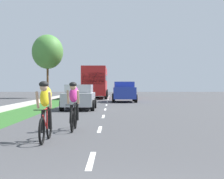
{
  "coord_description": "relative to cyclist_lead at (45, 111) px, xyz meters",
  "views": [
    {
      "loc": [
        0.41,
        -3.56,
        1.47
      ],
      "look_at": [
        0.44,
        14.47,
        1.27
      ],
      "focal_mm": 59.18,
      "sensor_mm": 36.0,
      "label": 1
    }
  ],
  "objects": [
    {
      "name": "grass_verge",
      "position": [
        -3.12,
        13.98,
        -0.81
      ],
      "size": [
        2.23,
        70.0,
        0.01
      ],
      "primitive_type": "cube",
      "color": "#2D6026",
      "rests_on": "ground_plane"
    },
    {
      "name": "cyclist_trailing",
      "position": [
        0.49,
        2.37,
        0.0
      ],
      "size": [
        0.42,
        1.72,
        1.58
      ],
      "color": "black",
      "rests_on": "ground_plane"
    },
    {
      "name": "street_tree_far",
      "position": [
        -5.71,
        33.0,
        4.53
      ],
      "size": [
        3.6,
        3.6,
        7.33
      ],
      "color": "brown",
      "rests_on": "ground_plane"
    },
    {
      "name": "lane_markings_center",
      "position": [
        1.32,
        17.98,
        -0.81
      ],
      "size": [
        0.12,
        52.71,
        0.01
      ],
      "color": "white",
      "rests_on": "ground_plane"
    },
    {
      "name": "sidewalk_concrete",
      "position": [
        -5.02,
        13.98,
        -0.81
      ],
      "size": [
        1.57,
        70.0,
        0.1
      ],
      "primitive_type": "cube",
      "color": "#B2ADA3",
      "rests_on": "ground_plane"
    },
    {
      "name": "cyclist_lead",
      "position": [
        0.0,
        0.0,
        0.0
      ],
      "size": [
        0.42,
        1.72,
        1.58
      ],
      "color": "black",
      "rests_on": "ground_plane"
    },
    {
      "name": "suv_blue",
      "position": [
        2.81,
        23.2,
        0.14
      ],
      "size": [
        2.15,
        4.7,
        1.79
      ],
      "color": "#23389E",
      "rests_on": "ground_plane"
    },
    {
      "name": "pickup_black",
      "position": [
        -0.32,
        49.55,
        0.02
      ],
      "size": [
        2.22,
        5.1,
        1.64
      ],
      "color": "black",
      "rests_on": "ground_plane"
    },
    {
      "name": "sedan_silver",
      "position": [
        -0.27,
        12.87,
        -0.04
      ],
      "size": [
        1.98,
        4.3,
        1.52
      ],
      "color": "#A5A8AD",
      "rests_on": "ground_plane"
    },
    {
      "name": "ground_plane",
      "position": [
        1.32,
        13.98,
        -0.81
      ],
      "size": [
        120.0,
        120.0,
        0.0
      ],
      "primitive_type": "plane",
      "color": "#424244"
    },
    {
      "name": "bus_red",
      "position": [
        -0.18,
        33.49,
        1.17
      ],
      "size": [
        2.78,
        11.6,
        3.48
      ],
      "color": "red",
      "rests_on": "ground_plane"
    }
  ]
}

